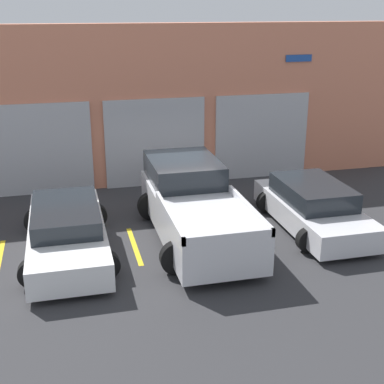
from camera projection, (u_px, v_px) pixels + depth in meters
name	position (u px, v px, depth m)	size (l,w,h in m)	color
ground_plane	(183.00, 217.00, 14.94)	(28.00, 28.00, 0.00)	#2D2D30
shophouse_building	(159.00, 107.00, 17.12)	(16.74, 0.68, 5.08)	#D17A5B
pickup_truck	(194.00, 206.00, 13.47)	(2.50, 5.26, 1.71)	silver
sedan_white	(67.00, 231.00, 12.60)	(2.13, 4.75, 1.17)	white
sedan_side	(313.00, 207.00, 14.04)	(2.11, 4.28, 1.22)	silver
parking_stripe_left	(135.00, 246.00, 13.12)	(0.12, 2.20, 0.01)	gold
parking_stripe_centre	(256.00, 233.00, 13.84)	(0.12, 2.20, 0.01)	gold
parking_stripe_right	(365.00, 222.00, 14.56)	(0.12, 2.20, 0.01)	gold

